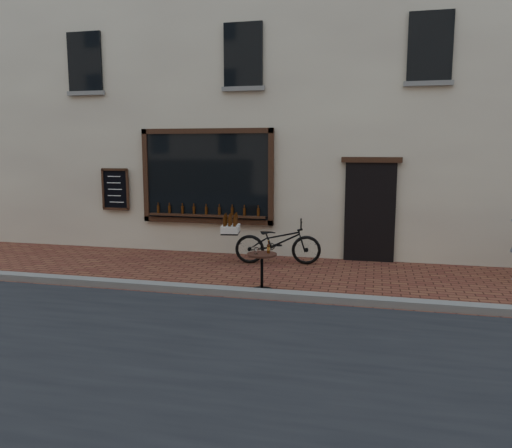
# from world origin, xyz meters

# --- Properties ---
(ground) EXTENTS (90.00, 90.00, 0.00)m
(ground) POSITION_xyz_m (0.00, 0.00, 0.00)
(ground) COLOR #5D291E
(ground) RESTS_ON ground
(kerb) EXTENTS (90.00, 0.25, 0.12)m
(kerb) POSITION_xyz_m (0.00, 0.20, 0.06)
(kerb) COLOR slate
(kerb) RESTS_ON ground
(shop_building) EXTENTS (28.00, 6.20, 10.00)m
(shop_building) POSITION_xyz_m (0.00, 6.50, 5.00)
(shop_building) COLOR beige
(shop_building) RESTS_ON ground
(cargo_bicycle) EXTENTS (2.23, 0.95, 1.05)m
(cargo_bicycle) POSITION_xyz_m (-0.07, 2.70, 0.50)
(cargo_bicycle) COLOR black
(cargo_bicycle) RESTS_ON ground
(bistro_table) EXTENTS (0.53, 0.53, 0.90)m
(bistro_table) POSITION_xyz_m (0.10, 0.58, 0.48)
(bistro_table) COLOR black
(bistro_table) RESTS_ON ground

